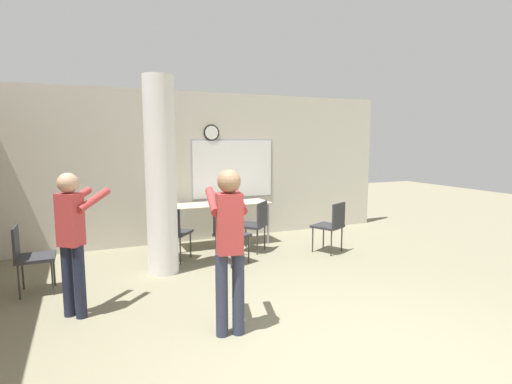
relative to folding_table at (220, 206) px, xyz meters
The scene contains 12 objects.
ground_plane 4.55m from the folding_table, 93.11° to the right, with size 24.00×24.00×0.00m, color gray.
wall_back 0.92m from the folding_table, 111.74° to the left, with size 8.00×0.15×2.80m.
support_pillar 1.80m from the folding_table, 137.89° to the right, with size 0.43×0.43×2.80m.
folding_table is the anchor object (origin of this frame).
bottle_on_table 0.34m from the folding_table, ahead, with size 0.07×0.07×0.24m.
chair_table_right 0.79m from the folding_table, 55.97° to the right, with size 0.62×0.62×0.87m.
chair_by_left_wall 3.18m from the folding_table, 156.67° to the right, with size 0.44×0.44×0.87m.
chair_table_front 1.08m from the folding_table, 100.56° to the right, with size 0.57×0.57×0.87m.
chair_table_left 1.20m from the folding_table, 147.18° to the right, with size 0.62×0.62×0.87m.
chair_mid_room 2.01m from the folding_table, 37.79° to the right, with size 0.59×0.59×0.87m.
person_watching_back 3.25m from the folding_table, 137.23° to the right, with size 0.58×0.62×1.57m.
person_playing_front 3.40m from the folding_table, 106.82° to the right, with size 0.44×0.67×1.64m.
Camera 1 is at (-2.00, -2.32, 1.91)m, focal length 28.00 mm.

